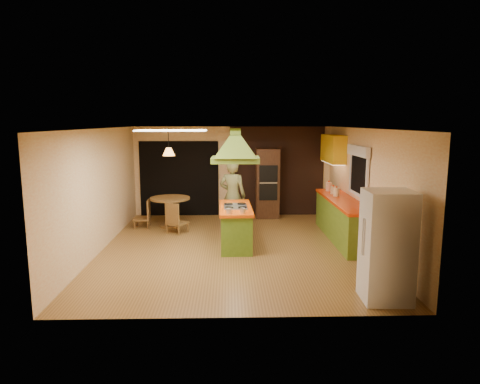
{
  "coord_description": "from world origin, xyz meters",
  "views": [
    {
      "loc": [
        -0.1,
        -8.71,
        2.64
      ],
      "look_at": [
        0.13,
        0.29,
        1.15
      ],
      "focal_mm": 32.0,
      "sensor_mm": 36.0,
      "label": 1
    }
  ],
  "objects_px": {
    "man": "(233,196)",
    "dining_table": "(170,206)",
    "canister_large": "(329,187)",
    "wall_oven": "(267,183)",
    "refrigerator": "(387,246)",
    "kitchen_island": "(235,226)"
  },
  "relations": [
    {
      "from": "man",
      "to": "dining_table",
      "type": "bearing_deg",
      "value": -2.36
    },
    {
      "from": "man",
      "to": "wall_oven",
      "type": "height_order",
      "value": "wall_oven"
    },
    {
      "from": "canister_large",
      "to": "wall_oven",
      "type": "bearing_deg",
      "value": 141.72
    },
    {
      "from": "refrigerator",
      "to": "wall_oven",
      "type": "xyz_separation_m",
      "value": [
        -1.26,
        5.66,
        0.12
      ]
    },
    {
      "from": "man",
      "to": "dining_table",
      "type": "height_order",
      "value": "man"
    },
    {
      "from": "kitchen_island",
      "to": "canister_large",
      "type": "bearing_deg",
      "value": 33.18
    },
    {
      "from": "dining_table",
      "to": "kitchen_island",
      "type": "bearing_deg",
      "value": -46.81
    },
    {
      "from": "kitchen_island",
      "to": "wall_oven",
      "type": "xyz_separation_m",
      "value": [
        0.93,
        2.76,
        0.52
      ]
    },
    {
      "from": "refrigerator",
      "to": "canister_large",
      "type": "height_order",
      "value": "refrigerator"
    },
    {
      "from": "man",
      "to": "dining_table",
      "type": "distance_m",
      "value": 1.7
    },
    {
      "from": "refrigerator",
      "to": "canister_large",
      "type": "bearing_deg",
      "value": 89.75
    },
    {
      "from": "kitchen_island",
      "to": "man",
      "type": "relative_size",
      "value": 0.97
    },
    {
      "from": "man",
      "to": "wall_oven",
      "type": "distance_m",
      "value": 1.84
    },
    {
      "from": "man",
      "to": "refrigerator",
      "type": "bearing_deg",
      "value": 135.0
    },
    {
      "from": "kitchen_island",
      "to": "wall_oven",
      "type": "distance_m",
      "value": 2.95
    },
    {
      "from": "refrigerator",
      "to": "wall_oven",
      "type": "distance_m",
      "value": 5.8
    },
    {
      "from": "wall_oven",
      "to": "refrigerator",
      "type": "bearing_deg",
      "value": -77.18
    },
    {
      "from": "refrigerator",
      "to": "dining_table",
      "type": "relative_size",
      "value": 1.66
    },
    {
      "from": "kitchen_island",
      "to": "man",
      "type": "distance_m",
      "value": 1.28
    },
    {
      "from": "dining_table",
      "to": "canister_large",
      "type": "height_order",
      "value": "canister_large"
    },
    {
      "from": "man",
      "to": "canister_large",
      "type": "bearing_deg",
      "value": -153.65
    },
    {
      "from": "kitchen_island",
      "to": "refrigerator",
      "type": "bearing_deg",
      "value": -54.21
    }
  ]
}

